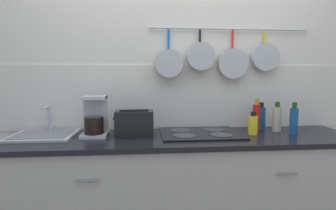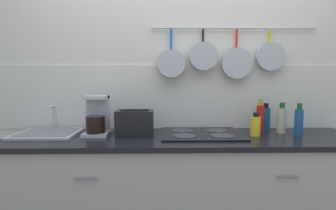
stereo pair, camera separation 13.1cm
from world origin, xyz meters
The scene contains 12 objects.
wall_back centered at (0.00, 0.34, 1.28)m, with size 7.20×0.16×2.60m.
cabinet_base centered at (0.00, 0.00, 0.44)m, with size 2.50×0.58×0.88m.
countertop centered at (0.00, 0.00, 0.90)m, with size 2.54×0.60×0.03m.
sink_basin centered at (-1.01, 0.10, 0.93)m, with size 0.44×0.38×0.21m.
coffee_maker centered at (-0.64, 0.08, 1.03)m, with size 0.18×0.19×0.29m.
toaster centered at (-0.35, 0.04, 1.01)m, with size 0.29×0.16×0.19m.
cooktop centered at (0.13, 0.06, 0.92)m, with size 0.59×0.45×0.01m.
bottle_olive_oil centered at (0.52, 0.01, 0.99)m, with size 0.07×0.07×0.17m.
bottle_sesame_oil centered at (0.60, 0.13, 1.03)m, with size 0.06×0.06×0.26m.
bottle_dish_soap centered at (0.67, 0.21, 1.01)m, with size 0.07×0.07×0.22m.
bottle_hot_sauce centered at (0.75, 0.11, 1.02)m, with size 0.07×0.07×0.23m.
bottle_cooking_wine centered at (0.83, 0.00, 1.02)m, with size 0.06×0.06×0.24m.
Camera 2 is at (-0.15, -1.84, 1.34)m, focal length 28.00 mm.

